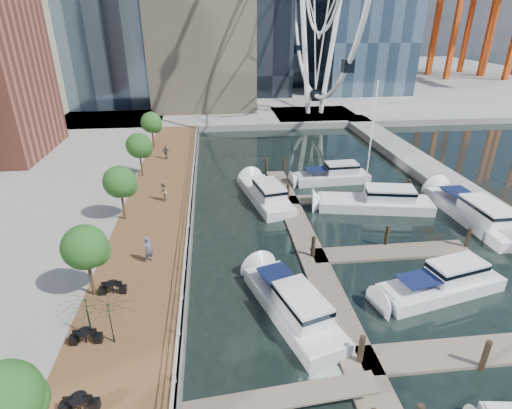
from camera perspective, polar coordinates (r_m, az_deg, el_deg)
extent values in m
plane|color=black|center=(23.23, 5.42, -18.71)|extent=(520.00, 520.00, 0.00)
cube|color=brown|center=(35.36, -13.98, -1.81)|extent=(6.00, 60.00, 1.00)
cube|color=#595954|center=(35.05, -9.12, -1.59)|extent=(0.25, 60.00, 1.00)
cube|color=gray|center=(119.44, -4.67, 17.49)|extent=(200.00, 114.00, 1.00)
cube|color=gray|center=(46.21, 25.30, 2.92)|extent=(4.00, 60.00, 1.00)
cube|color=gray|center=(72.36, 8.30, 12.39)|extent=(14.00, 12.00, 1.00)
cube|color=#6D6051|center=(31.56, 7.21, -5.48)|extent=(2.00, 32.00, 0.20)
cube|color=#6D6051|center=(25.04, 28.20, -18.10)|extent=(12.00, 2.00, 0.20)
cube|color=#6D6051|center=(31.84, 18.67, -6.44)|extent=(12.00, 2.00, 0.20)
cube|color=#6D6051|center=(40.01, 13.02, 0.91)|extent=(12.00, 2.00, 0.20)
cylinder|color=white|center=(70.11, 6.88, 23.22)|extent=(0.80, 0.80, 26.00)
cylinder|color=white|center=(71.37, 11.13, 22.99)|extent=(0.80, 0.80, 26.00)
sphere|color=#265B1E|center=(17.34, -32.38, -22.43)|extent=(2.60, 2.60, 2.60)
cylinder|color=#3F2B1C|center=(25.72, -22.49, -9.66)|extent=(0.20, 0.20, 2.40)
sphere|color=#265B1E|center=(24.65, -23.28, -5.61)|extent=(2.60, 2.60, 2.60)
cylinder|color=#3F2B1C|center=(34.19, -18.44, -0.18)|extent=(0.20, 0.20, 2.40)
sphere|color=#265B1E|center=(33.39, -18.92, 3.08)|extent=(2.60, 2.60, 2.60)
cylinder|color=#3F2B1C|center=(43.31, -16.06, 5.43)|extent=(0.20, 0.20, 2.40)
sphere|color=#265B1E|center=(42.69, -16.39, 8.08)|extent=(2.60, 2.60, 2.60)
cylinder|color=#3F2B1C|center=(52.76, -14.49, 9.06)|extent=(0.20, 0.20, 2.40)
sphere|color=#265B1E|center=(52.24, -14.74, 11.27)|extent=(2.60, 2.60, 2.60)
imported|color=#50566A|center=(27.92, -15.08, -6.22)|extent=(0.81, 0.80, 1.89)
imported|color=gray|center=(36.79, -13.11, 1.77)|extent=(0.73, 0.91, 1.79)
imported|color=#363B44|center=(48.26, -12.75, 7.30)|extent=(1.03, 0.62, 1.65)
imported|color=#0E3515|center=(21.97, -20.02, -15.63)|extent=(3.30, 3.34, 2.49)
imported|color=#103A1F|center=(22.64, -22.83, -14.75)|extent=(3.52, 3.55, 2.52)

